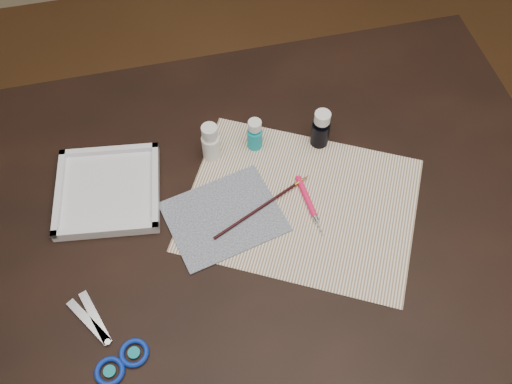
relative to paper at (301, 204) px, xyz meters
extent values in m
cube|color=#422614|center=(-0.09, 0.02, -0.76)|extent=(3.50, 3.50, 0.02)
cube|color=black|center=(-0.09, 0.02, -0.38)|extent=(1.30, 0.90, 0.75)
cube|color=white|center=(0.00, 0.00, 0.00)|extent=(0.57, 0.53, 0.00)
cube|color=#131D34|center=(-0.16, 0.00, 0.00)|extent=(0.26, 0.22, 0.00)
cylinder|color=white|center=(-0.16, 0.17, 0.05)|extent=(0.05, 0.05, 0.09)
cylinder|color=#129FB3|center=(-0.06, 0.17, 0.04)|extent=(0.04, 0.04, 0.08)
cylinder|color=black|center=(0.08, 0.15, 0.05)|extent=(0.04, 0.04, 0.10)
cube|color=white|center=(-0.38, 0.12, 0.01)|extent=(0.24, 0.24, 0.03)
camera|label=1|loc=(-0.23, -0.58, 1.00)|focal=40.00mm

